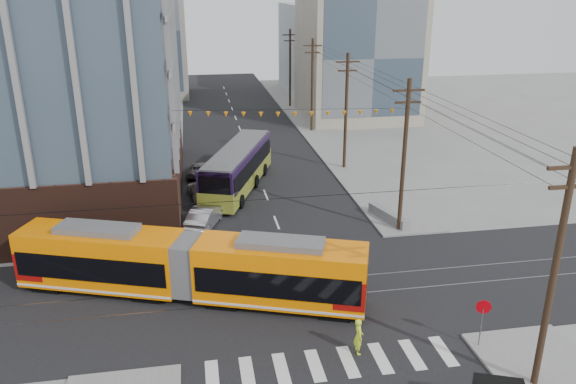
% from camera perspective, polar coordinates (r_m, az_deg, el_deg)
% --- Properties ---
extents(ground, '(160.00, 160.00, 0.00)m').
position_cam_1_polar(ground, '(30.06, 3.04, -13.61)').
color(ground, slate).
extents(bg_bldg_nw_near, '(18.00, 16.00, 18.00)m').
position_cam_1_polar(bg_bldg_nw_near, '(77.49, -18.69, 13.50)').
color(bg_bldg_nw_near, '#8C99A5').
rests_on(bg_bldg_nw_near, ground).
extents(bg_bldg_ne_near, '(14.00, 14.00, 16.00)m').
position_cam_1_polar(bg_bldg_ne_near, '(76.01, 7.04, 13.51)').
color(bg_bldg_ne_near, gray).
rests_on(bg_bldg_ne_near, ground).
extents(bg_bldg_nw_far, '(16.00, 18.00, 20.00)m').
position_cam_1_polar(bg_bldg_nw_far, '(96.87, -15.30, 15.59)').
color(bg_bldg_nw_far, gray).
rests_on(bg_bldg_nw_far, ground).
extents(bg_bldg_ne_far, '(16.00, 16.00, 14.00)m').
position_cam_1_polar(bg_bldg_ne_far, '(95.80, 4.69, 14.36)').
color(bg_bldg_ne_far, '#8C99A5').
rests_on(bg_bldg_ne_far, ground).
extents(utility_pole_near, '(0.30, 0.30, 11.00)m').
position_cam_1_polar(utility_pole_near, '(25.80, 25.37, -7.70)').
color(utility_pole_near, black).
rests_on(utility_pole_near, ground).
extents(utility_pole_far, '(0.30, 0.30, 11.00)m').
position_cam_1_polar(utility_pole_far, '(82.32, 0.21, 12.41)').
color(utility_pole_far, black).
rests_on(utility_pole_far, ground).
extents(streetcar, '(19.67, 9.39, 3.83)m').
position_cam_1_polar(streetcar, '(32.26, -10.07, -7.44)').
color(streetcar, orange).
rests_on(streetcar, ground).
extents(city_bus, '(7.40, 13.58, 3.80)m').
position_cam_1_polar(city_bus, '(48.83, -5.10, 2.48)').
color(city_bus, '#1E0E30').
rests_on(city_bus, ground).
extents(parked_car_silver, '(3.21, 5.01, 1.56)m').
position_cam_1_polar(parked_car_silver, '(41.76, -8.45, -2.44)').
color(parked_car_silver, '#9899A2').
rests_on(parked_car_silver, ground).
extents(parked_car_white, '(2.56, 4.91, 1.36)m').
position_cam_1_polar(parked_car_white, '(47.41, -8.72, 0.21)').
color(parked_car_white, silver).
rests_on(parked_car_white, ground).
extents(parked_car_grey, '(2.84, 4.70, 1.22)m').
position_cam_1_polar(parked_car_grey, '(53.09, -8.88, 2.32)').
color(parked_car_grey, slate).
rests_on(parked_car_grey, ground).
extents(pedestrian, '(0.49, 0.70, 1.86)m').
position_cam_1_polar(pedestrian, '(27.98, 7.18, -14.33)').
color(pedestrian, '#D2F329').
rests_on(pedestrian, ground).
extents(stop_sign, '(0.95, 0.95, 2.49)m').
position_cam_1_polar(stop_sign, '(29.48, 19.02, -12.71)').
color(stop_sign, '#AF000A').
rests_on(stop_sign, ground).
extents(jersey_barrier, '(2.17, 4.37, 0.86)m').
position_cam_1_polar(jersey_barrier, '(42.83, 10.15, -2.46)').
color(jersey_barrier, slate).
rests_on(jersey_barrier, ground).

